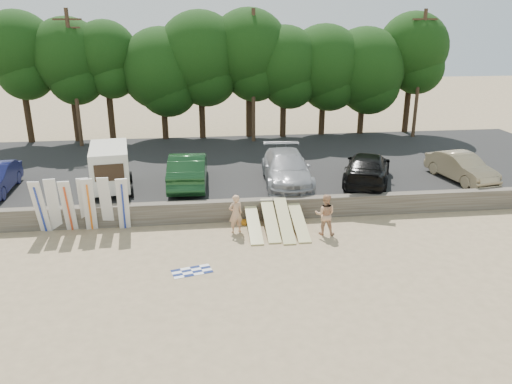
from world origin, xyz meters
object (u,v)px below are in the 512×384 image
Objects in this scene: box_trailer at (110,166)px; beachgoer_a at (236,214)px; car_3 at (367,168)px; beachgoer_b at (325,214)px; car_2 at (287,169)px; car_4 at (461,167)px; cooler at (252,224)px; car_1 at (188,169)px.

box_trailer is 7.55m from beachgoer_a.
beachgoer_b is at bearing 76.43° from car_3.
car_4 is (9.54, -0.48, -0.11)m from car_2.
cooler is at bearing 52.08° from car_3.
beachgoer_b is (9.88, -5.11, -1.06)m from box_trailer.
car_4 is 9.89m from beachgoer_b.
car_1 is at bearing 165.67° from car_4.
box_trailer is 13.42m from car_3.
car_2 is 3.16× the size of beachgoer_b.
car_3 reaches higher than cooler.
beachgoer_a is (-3.08, -4.44, -0.66)m from car_2.
car_3 is 2.99× the size of beachgoer_b.
beachgoer_a is 1.15m from cooler.
beachgoer_a is 0.95× the size of beachgoer_b.
beachgoer_a is at bearing -137.29° from cooler.
car_4 is 2.41× the size of beachgoer_b.
box_trailer is 2.16× the size of beachgoer_a.
beachgoer_a is 4.67× the size of cooler.
beachgoer_b is at bearing -35.24° from box_trailer.
car_1 is at bearing 18.66° from car_3.
box_trailer is at bearing 21.35° from car_3.
box_trailer is 3.94m from car_1.
car_2 is (5.17, -0.38, -0.03)m from car_1.
cooler is at bearing -4.30° from beachgoer_b.
car_2 is 4.83m from cooler.
beachgoer_a is (-7.41, -4.16, -0.62)m from car_3.
beachgoer_b is 4.90× the size of cooler.
cooler is at bearing 125.58° from car_1.
box_trailer is 8.10m from cooler.
cooler is (-6.62, -3.74, -1.35)m from car_3.
car_4 is at bearing -9.42° from box_trailer.
car_4 is 11.78× the size of cooler.
car_2 is 1.06× the size of car_3.
cooler is at bearing -174.32° from car_4.
box_trailer is 11.18m from beachgoer_b.
car_4 is (14.71, -0.86, -0.15)m from car_1.
car_3 is at bearing 44.12° from cooler.
box_trailer reaches higher than cooler.
cooler is (6.78, -4.04, -1.83)m from box_trailer.
car_3 is at bearing -9.15° from box_trailer.
car_1 is at bearing 137.91° from cooler.
car_1 is 14.74m from car_4.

